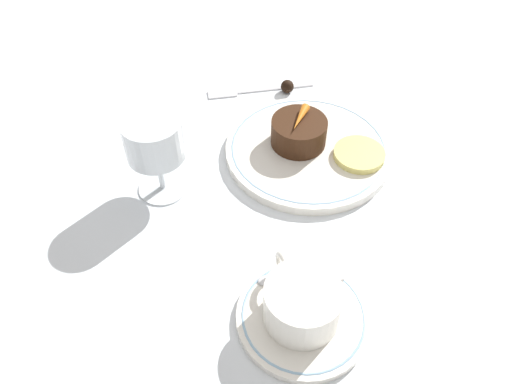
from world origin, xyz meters
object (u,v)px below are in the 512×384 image
Objects in this scene: dinner_plate at (308,150)px; coffee_cup at (302,303)px; wine_glass at (155,143)px; dessert_cake at (299,132)px; fork at (249,91)px.

dinner_plate is 0.28m from coffee_cup.
dinner_plate is 0.24m from wine_glass.
dessert_cake is at bearing -24.39° from coffee_cup.
coffee_cup is at bearing 152.46° from dinner_plate.
fork is at bearing 5.34° from dessert_cake.
dinner_plate is 1.34× the size of fork.
wine_glass reaches higher than coffee_cup.
coffee_cup reaches higher than fork.
coffee_cup reaches higher than dinner_plate.
coffee_cup is 0.61× the size of fork.
dessert_cake is at bearing -89.01° from wine_glass.
coffee_cup is at bearing -160.31° from wine_glass.
coffee_cup is 0.44m from fork.
dessert_cake is at bearing -174.66° from fork.
wine_glass reaches higher than dinner_plate.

